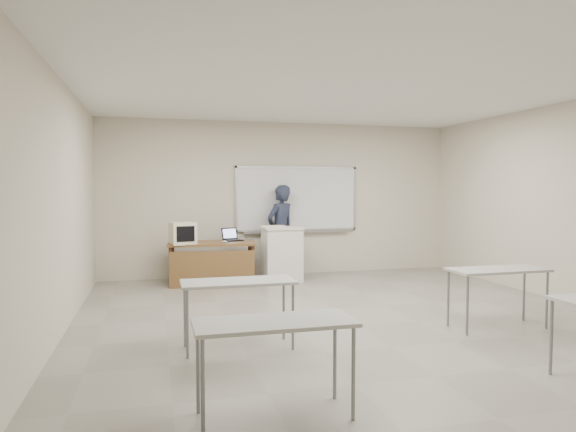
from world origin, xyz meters
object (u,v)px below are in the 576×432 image
object	(u,v)px
whiteboard	(297,200)
presenter	(281,231)
laptop	(233,238)
podium	(282,254)
mouse	(224,242)
keyboard	(273,226)
instructor_desk	(213,253)
crt_monitor	(182,233)

from	to	relation	value
whiteboard	presenter	distance (m)	0.74
presenter	laptop	bearing A→B (deg)	-14.59
podium	mouse	xyz separation A→B (m)	(-1.07, -0.10, 0.27)
whiteboard	keyboard	bearing A→B (deg)	-133.38
mouse	keyboard	size ratio (longest dim) A/B	0.23
instructor_desk	keyboard	world-z (taller)	keyboard
instructor_desk	podium	size ratio (longest dim) A/B	1.53
instructor_desk	mouse	size ratio (longest dim) A/B	14.50
crt_monitor	laptop	size ratio (longest dim) A/B	1.46
laptop	whiteboard	bearing A→B (deg)	0.31
crt_monitor	laptop	world-z (taller)	crt_monitor
laptop	keyboard	size ratio (longest dim) A/B	0.70
instructor_desk	presenter	xyz separation A→B (m)	(1.38, 0.57, 0.33)
mouse	laptop	bearing A→B (deg)	38.96
laptop	keyboard	bearing A→B (deg)	-33.90
crt_monitor	presenter	distance (m)	1.99
instructor_desk	laptop	bearing A→B (deg)	38.77
laptop	keyboard	world-z (taller)	keyboard
instructor_desk	podium	xyz separation A→B (m)	(1.27, 0.01, -0.05)
instructor_desk	keyboard	xyz separation A→B (m)	(1.12, 0.09, 0.46)
crt_monitor	laptop	xyz separation A→B (m)	(0.93, 0.28, -0.13)
instructor_desk	laptop	distance (m)	0.54
presenter	podium	bearing A→B (deg)	46.83
laptop	presenter	world-z (taller)	presenter
keyboard	presenter	size ratio (longest dim) A/B	0.25
podium	presenter	bearing A→B (deg)	76.12
instructor_desk	presenter	distance (m)	1.53
crt_monitor	mouse	distance (m)	0.75
instructor_desk	mouse	distance (m)	0.31
crt_monitor	laptop	bearing A→B (deg)	5.43
laptop	mouse	distance (m)	0.41
podium	instructor_desk	bearing A→B (deg)	177.82
podium	crt_monitor	bearing A→B (deg)	178.06
crt_monitor	presenter	xyz separation A→B (m)	(1.91, 0.59, -0.05)
whiteboard	podium	bearing A→B (deg)	-123.07
whiteboard	laptop	bearing A→B (deg)	-159.42
keyboard	whiteboard	bearing A→B (deg)	59.14
instructor_desk	keyboard	distance (m)	1.21
crt_monitor	presenter	world-z (taller)	presenter
whiteboard	laptop	world-z (taller)	whiteboard
instructor_desk	crt_monitor	world-z (taller)	crt_monitor
mouse	keyboard	xyz separation A→B (m)	(0.92, 0.18, 0.24)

